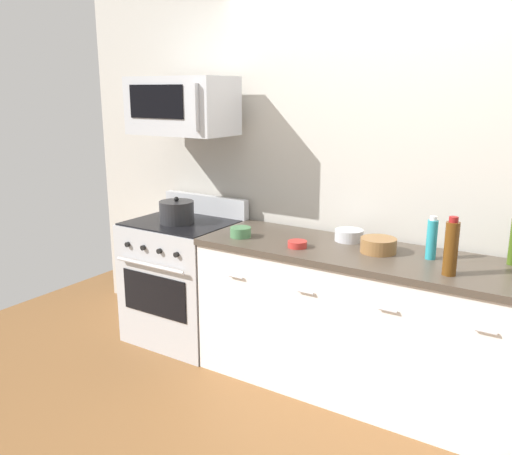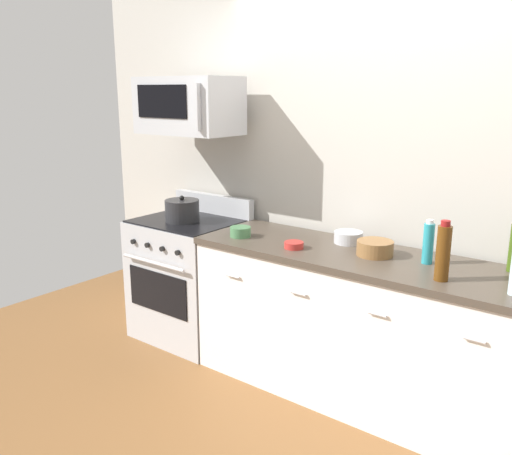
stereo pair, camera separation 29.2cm
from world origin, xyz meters
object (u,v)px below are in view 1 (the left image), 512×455
(bottle_wine_amber, at_px, (451,248))
(stockpot, at_px, (177,212))
(bottle_dish_soap, at_px, (432,239))
(bowl_green_glaze, at_px, (241,232))
(bowl_steel_prep, at_px, (349,235))
(range_oven, at_px, (184,279))
(bowl_wooden_salad, at_px, (378,245))
(microwave, at_px, (182,106))
(bowl_red_small, at_px, (297,244))

(bottle_wine_amber, relative_size, stockpot, 1.25)
(bottle_dish_soap, relative_size, bowl_green_glaze, 1.81)
(bowl_steel_prep, height_order, stockpot, stockpot)
(range_oven, relative_size, bowl_wooden_salad, 5.01)
(bowl_steel_prep, xyz_separation_m, bowl_green_glaze, (-0.64, -0.30, -0.00))
(microwave, bearing_deg, bottle_dish_soap, 0.79)
(microwave, relative_size, bowl_wooden_salad, 3.49)
(bottle_dish_soap, distance_m, stockpot, 1.79)
(bottle_wine_amber, height_order, bowl_green_glaze, bottle_wine_amber)
(bottle_wine_amber, height_order, bowl_wooden_salad, bottle_wine_amber)
(range_oven, relative_size, bottle_wine_amber, 3.43)
(bowl_wooden_salad, bearing_deg, microwave, 179.50)
(bottle_wine_amber, xyz_separation_m, bowl_red_small, (-0.91, 0.02, -0.13))
(bottle_dish_soap, height_order, bowl_steel_prep, bottle_dish_soap)
(stockpot, bearing_deg, range_oven, 90.00)
(bowl_wooden_salad, distance_m, stockpot, 1.49)
(stockpot, bearing_deg, bottle_wine_amber, -3.12)
(bottle_dish_soap, xyz_separation_m, bowl_wooden_salad, (-0.30, -0.04, -0.07))
(bowl_steel_prep, distance_m, bowl_green_glaze, 0.70)
(microwave, height_order, bowl_wooden_salad, microwave)
(range_oven, xyz_separation_m, stockpot, (0.00, -0.05, 0.53))
(range_oven, height_order, bowl_red_small, range_oven)
(bowl_wooden_salad, distance_m, bowl_red_small, 0.49)
(bottle_dish_soap, bearing_deg, stockpot, -176.07)
(bowl_red_small, bearing_deg, bottle_wine_amber, -1.56)
(bottle_dish_soap, bearing_deg, bowl_wooden_salad, -172.77)
(bottle_dish_soap, relative_size, bowl_steel_prep, 1.38)
(microwave, relative_size, stockpot, 2.98)
(range_oven, distance_m, bowl_wooden_salad, 1.57)
(microwave, relative_size, bowl_green_glaze, 5.40)
(microwave, height_order, bowl_red_small, microwave)
(microwave, bearing_deg, bowl_red_small, -9.82)
(bowl_red_small, bearing_deg, range_oven, 172.60)
(bowl_steel_prep, bearing_deg, bottle_wine_amber, -25.36)
(range_oven, relative_size, microwave, 1.44)
(microwave, xyz_separation_m, stockpot, (-0.00, -0.10, -0.75))
(bottle_dish_soap, xyz_separation_m, stockpot, (-1.79, -0.12, -0.04))
(bowl_green_glaze, bearing_deg, bowl_red_small, -1.52)
(range_oven, height_order, bowl_steel_prep, range_oven)
(bowl_green_glaze, relative_size, stockpot, 0.55)
(bottle_wine_amber, bearing_deg, bowl_wooden_salad, 157.24)
(range_oven, height_order, bowl_green_glaze, range_oven)
(microwave, xyz_separation_m, bowl_red_small, (1.04, -0.18, -0.81))
(range_oven, height_order, bottle_dish_soap, bottle_dish_soap)
(bowl_red_small, bearing_deg, bowl_wooden_salad, 20.03)
(bottle_wine_amber, distance_m, bowl_steel_prep, 0.79)
(bowl_steel_prep, bearing_deg, microwave, -174.04)
(bowl_green_glaze, bearing_deg, bottle_wine_amber, -1.55)
(range_oven, distance_m, stockpot, 0.54)
(bottle_dish_soap, xyz_separation_m, bowl_green_glaze, (-1.18, -0.19, -0.08))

